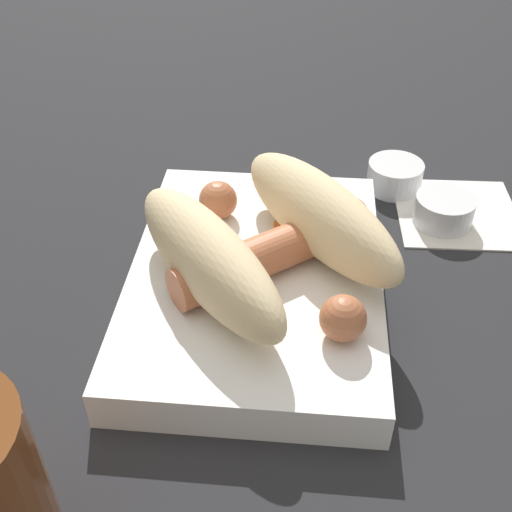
# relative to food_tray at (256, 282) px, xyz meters

# --- Properties ---
(ground_plane) EXTENTS (3.00, 3.00, 0.00)m
(ground_plane) POSITION_rel_food_tray_xyz_m (0.00, 0.00, -0.02)
(ground_plane) COLOR #232326
(food_tray) EXTENTS (0.26, 0.18, 0.03)m
(food_tray) POSITION_rel_food_tray_xyz_m (0.00, 0.00, 0.00)
(food_tray) COLOR white
(food_tray) RESTS_ON ground_plane
(bread_roll) EXTENTS (0.22, 0.22, 0.06)m
(bread_roll) POSITION_rel_food_tray_xyz_m (0.00, 0.01, 0.05)
(bread_roll) COLOR beige
(bread_roll) RESTS_ON food_tray
(sausage) EXTENTS (0.16, 0.14, 0.03)m
(sausage) POSITION_rel_food_tray_xyz_m (0.00, 0.01, 0.03)
(sausage) COLOR #B26642
(sausage) RESTS_ON food_tray
(pickled_veggies) EXTENTS (0.08, 0.08, 0.01)m
(pickled_veggies) POSITION_rel_food_tray_xyz_m (-0.06, 0.04, 0.02)
(pickled_veggies) COLOR orange
(pickled_veggies) RESTS_ON food_tray
(napkin) EXTENTS (0.11, 0.11, 0.00)m
(napkin) POSITION_rel_food_tray_xyz_m (-0.13, 0.17, -0.01)
(napkin) COLOR white
(napkin) RESTS_ON ground_plane
(condiment_cup_near) EXTENTS (0.05, 0.05, 0.03)m
(condiment_cup_near) POSITION_rel_food_tray_xyz_m (-0.11, 0.15, -0.00)
(condiment_cup_near) COLOR silver
(condiment_cup_near) RESTS_ON ground_plane
(condiment_cup_far) EXTENTS (0.05, 0.05, 0.03)m
(condiment_cup_far) POSITION_rel_food_tray_xyz_m (-0.16, 0.12, -0.00)
(condiment_cup_far) COLOR silver
(condiment_cup_far) RESTS_ON ground_plane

